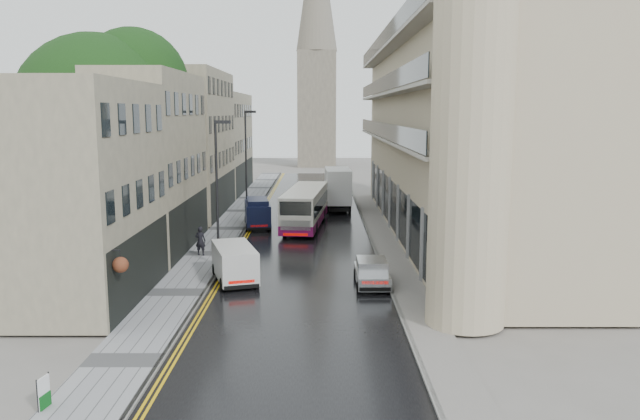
{
  "coord_description": "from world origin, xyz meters",
  "views": [
    {
      "loc": [
        1.07,
        -18.15,
        8.75
      ],
      "look_at": [
        1.05,
        18.0,
        3.0
      ],
      "focal_mm": 35.0,
      "sensor_mm": 36.0,
      "label": 1
    }
  ],
  "objects_px": {
    "tree_near": "(98,141)",
    "estate_sign": "(43,393)",
    "lamp_post_near": "(217,194)",
    "pedestrian": "(200,241)",
    "white_lorry": "(327,191)",
    "lamp_post_far": "(246,164)",
    "navy_van": "(247,216)",
    "tree_far": "(158,142)",
    "cream_bus": "(285,214)",
    "silver_hatchback": "(359,279)",
    "white_van": "(222,271)"
  },
  "relations": [
    {
      "from": "pedestrian",
      "to": "white_lorry",
      "type": "bearing_deg",
      "value": -104.9
    },
    {
      "from": "tree_near",
      "to": "tree_far",
      "type": "relative_size",
      "value": 1.11
    },
    {
      "from": "tree_far",
      "to": "silver_hatchback",
      "type": "relative_size",
      "value": 3.42
    },
    {
      "from": "cream_bus",
      "to": "pedestrian",
      "type": "distance_m",
      "value": 8.65
    },
    {
      "from": "lamp_post_near",
      "to": "tree_far",
      "type": "bearing_deg",
      "value": 114.85
    },
    {
      "from": "white_van",
      "to": "estate_sign",
      "type": "height_order",
      "value": "white_van"
    },
    {
      "from": "tree_far",
      "to": "pedestrian",
      "type": "relative_size",
      "value": 7.04
    },
    {
      "from": "estate_sign",
      "to": "white_lorry",
      "type": "bearing_deg",
      "value": 86.81
    },
    {
      "from": "silver_hatchback",
      "to": "lamp_post_near",
      "type": "xyz_separation_m",
      "value": [
        -7.65,
        5.09,
        3.46
      ]
    },
    {
      "from": "silver_hatchback",
      "to": "pedestrian",
      "type": "xyz_separation_m",
      "value": [
        -9.13,
        7.49,
        0.3
      ]
    },
    {
      "from": "tree_near",
      "to": "cream_bus",
      "type": "height_order",
      "value": "tree_near"
    },
    {
      "from": "tree_far",
      "to": "estate_sign",
      "type": "xyz_separation_m",
      "value": [
        5.15,
        -33.97,
        -5.63
      ]
    },
    {
      "from": "tree_near",
      "to": "tree_far",
      "type": "xyz_separation_m",
      "value": [
        0.3,
        13.0,
        -0.72
      ]
    },
    {
      "from": "white_lorry",
      "to": "navy_van",
      "type": "height_order",
      "value": "white_lorry"
    },
    {
      "from": "white_lorry",
      "to": "navy_van",
      "type": "bearing_deg",
      "value": -126.77
    },
    {
      "from": "tree_far",
      "to": "navy_van",
      "type": "height_order",
      "value": "tree_far"
    },
    {
      "from": "tree_near",
      "to": "pedestrian",
      "type": "height_order",
      "value": "tree_near"
    },
    {
      "from": "pedestrian",
      "to": "lamp_post_near",
      "type": "bearing_deg",
      "value": 131.8
    },
    {
      "from": "lamp_post_near",
      "to": "estate_sign",
      "type": "bearing_deg",
      "value": -97.08
    },
    {
      "from": "cream_bus",
      "to": "lamp_post_far",
      "type": "xyz_separation_m",
      "value": [
        -3.56,
        7.13,
        2.96
      ]
    },
    {
      "from": "cream_bus",
      "to": "white_lorry",
      "type": "bearing_deg",
      "value": 77.47
    },
    {
      "from": "estate_sign",
      "to": "navy_van",
      "type": "bearing_deg",
      "value": 94.64
    },
    {
      "from": "silver_hatchback",
      "to": "tree_far",
      "type": "bearing_deg",
      "value": 124.63
    },
    {
      "from": "silver_hatchback",
      "to": "estate_sign",
      "type": "distance_m",
      "value": 15.76
    },
    {
      "from": "lamp_post_far",
      "to": "cream_bus",
      "type": "bearing_deg",
      "value": -49.14
    },
    {
      "from": "lamp_post_near",
      "to": "lamp_post_far",
      "type": "distance_m",
      "value": 16.8
    },
    {
      "from": "tree_near",
      "to": "silver_hatchback",
      "type": "distance_m",
      "value": 18.84
    },
    {
      "from": "tree_near",
      "to": "silver_hatchback",
      "type": "bearing_deg",
      "value": -29.63
    },
    {
      "from": "estate_sign",
      "to": "lamp_post_near",
      "type": "bearing_deg",
      "value": 92.52
    },
    {
      "from": "cream_bus",
      "to": "white_van",
      "type": "bearing_deg",
      "value": -92.98
    },
    {
      "from": "tree_near",
      "to": "estate_sign",
      "type": "distance_m",
      "value": 22.58
    },
    {
      "from": "cream_bus",
      "to": "navy_van",
      "type": "bearing_deg",
      "value": 166.57
    },
    {
      "from": "white_lorry",
      "to": "lamp_post_near",
      "type": "relative_size",
      "value": 0.88
    },
    {
      "from": "lamp_post_far",
      "to": "navy_van",
      "type": "bearing_deg",
      "value": -68.67
    },
    {
      "from": "white_lorry",
      "to": "estate_sign",
      "type": "xyz_separation_m",
      "value": [
        -8.71,
        -36.42,
        -1.29
      ]
    },
    {
      "from": "tree_far",
      "to": "lamp_post_near",
      "type": "relative_size",
      "value": 1.54
    },
    {
      "from": "tree_near",
      "to": "lamp_post_near",
      "type": "distance_m",
      "value": 9.07
    },
    {
      "from": "lamp_post_far",
      "to": "estate_sign",
      "type": "bearing_deg",
      "value": -79.02
    },
    {
      "from": "lamp_post_far",
      "to": "tree_near",
      "type": "bearing_deg",
      "value": -105.3
    },
    {
      "from": "white_lorry",
      "to": "pedestrian",
      "type": "xyz_separation_m",
      "value": [
        -7.84,
        -16.75,
        -0.88
      ]
    },
    {
      "from": "pedestrian",
      "to": "lamp_post_far",
      "type": "bearing_deg",
      "value": -84.28
    },
    {
      "from": "white_lorry",
      "to": "pedestrian",
      "type": "bearing_deg",
      "value": -116.82
    },
    {
      "from": "tree_far",
      "to": "white_van",
      "type": "bearing_deg",
      "value": -68.52
    },
    {
      "from": "white_lorry",
      "to": "lamp_post_far",
      "type": "relative_size",
      "value": 0.83
    },
    {
      "from": "pedestrian",
      "to": "white_van",
      "type": "bearing_deg",
      "value": 118.9
    },
    {
      "from": "tree_far",
      "to": "white_van",
      "type": "relative_size",
      "value": 2.92
    },
    {
      "from": "cream_bus",
      "to": "pedestrian",
      "type": "bearing_deg",
      "value": -116.95
    },
    {
      "from": "tree_far",
      "to": "lamp_post_near",
      "type": "height_order",
      "value": "tree_far"
    },
    {
      "from": "tree_near",
      "to": "pedestrian",
      "type": "bearing_deg",
      "value": -11.65
    },
    {
      "from": "white_van",
      "to": "navy_van",
      "type": "bearing_deg",
      "value": 75.36
    }
  ]
}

